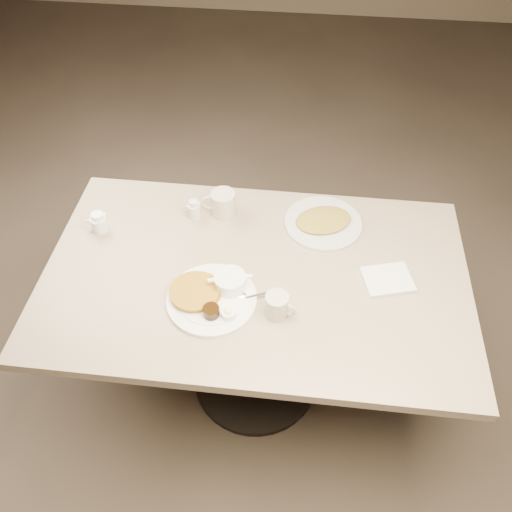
# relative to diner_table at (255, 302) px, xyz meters

# --- Properties ---
(room) EXTENTS (7.04, 8.04, 2.84)m
(room) POSITION_rel_diner_table_xyz_m (0.00, 0.00, 0.82)
(room) COLOR #4C3F33
(room) RESTS_ON ground
(diner_table) EXTENTS (1.50, 0.90, 0.75)m
(diner_table) POSITION_rel_diner_table_xyz_m (0.00, 0.00, 0.00)
(diner_table) COLOR tan
(diner_table) RESTS_ON ground
(main_plate) EXTENTS (0.40, 0.37, 0.07)m
(main_plate) POSITION_rel_diner_table_xyz_m (-0.13, -0.12, 0.19)
(main_plate) COLOR white
(main_plate) RESTS_ON diner_table
(coffee_mug_near) EXTENTS (0.12, 0.10, 0.09)m
(coffee_mug_near) POSITION_rel_diner_table_xyz_m (0.09, -0.17, 0.22)
(coffee_mug_near) COLOR beige
(coffee_mug_near) RESTS_ON diner_table
(napkin) EXTENTS (0.19, 0.17, 0.02)m
(napkin) POSITION_rel_diner_table_xyz_m (0.46, 0.01, 0.18)
(napkin) COLOR white
(napkin) RESTS_ON diner_table
(coffee_mug_far) EXTENTS (0.14, 0.10, 0.10)m
(coffee_mug_far) POSITION_rel_diner_table_xyz_m (-0.16, 0.30, 0.22)
(coffee_mug_far) COLOR beige
(coffee_mug_far) RESTS_ON diner_table
(creamer_left) EXTENTS (0.09, 0.07, 0.08)m
(creamer_left) POSITION_rel_diner_table_xyz_m (-0.61, 0.15, 0.21)
(creamer_left) COLOR white
(creamer_left) RESTS_ON diner_table
(creamer_right) EXTENTS (0.07, 0.06, 0.08)m
(creamer_right) POSITION_rel_diner_table_xyz_m (-0.27, 0.26, 0.21)
(creamer_right) COLOR silver
(creamer_right) RESTS_ON diner_table
(hash_plate) EXTENTS (0.39, 0.39, 0.04)m
(hash_plate) POSITION_rel_diner_table_xyz_m (0.23, 0.27, 0.18)
(hash_plate) COLOR beige
(hash_plate) RESTS_ON diner_table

